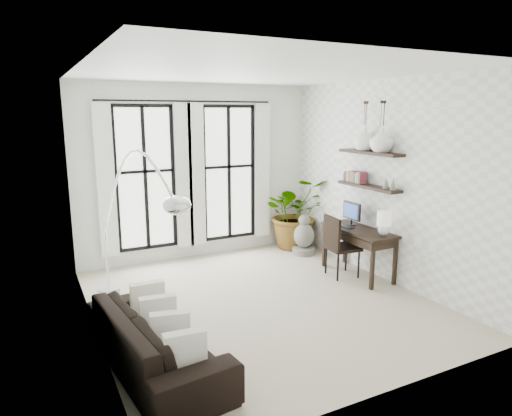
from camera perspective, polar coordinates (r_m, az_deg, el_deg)
floor at (r=6.74m, az=0.56°, el=-11.60°), size 5.00×5.00×0.00m
ceiling at (r=6.21m, az=0.63°, el=16.64°), size 5.00×5.00×0.00m
wall_left at (r=5.62m, az=-20.19°, el=0.03°), size 0.00×5.00×5.00m
wall_right at (r=7.58m, az=15.87°, el=3.18°), size 0.00×5.00×5.00m
wall_back at (r=8.55m, az=-7.22°, el=4.47°), size 4.50×0.00×4.50m
windows at (r=8.42m, az=-8.33°, el=4.05°), size 3.26×0.13×2.65m
wall_shelves at (r=7.67m, az=13.77°, el=4.35°), size 0.25×1.30×0.60m
sofa at (r=5.14m, az=-12.46°, el=-15.74°), size 1.11×2.29×0.64m
throw_pillows at (r=5.08m, az=-11.43°, el=-13.78°), size 0.40×1.52×0.40m
plant at (r=9.18m, az=4.97°, el=-0.54°), size 1.49×1.35×1.45m
desk at (r=7.68m, az=12.89°, el=-3.08°), size 0.57×1.36×1.19m
desk_chair at (r=7.64m, az=10.20°, el=-4.26°), size 0.54×0.54×1.03m
arc_lamp at (r=5.83m, az=-15.12°, el=2.40°), size 0.72×2.62×2.26m
buddha at (r=8.83m, az=6.01°, el=-3.69°), size 0.43×0.43×0.78m
vase_a at (r=7.40m, az=15.44°, el=8.20°), size 0.37×0.37×0.38m
vase_b at (r=7.70m, az=13.43°, el=8.43°), size 0.37×0.37×0.38m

